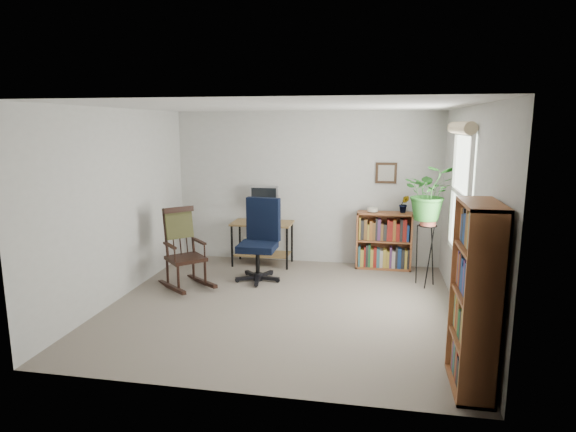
% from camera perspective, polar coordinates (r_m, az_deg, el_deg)
% --- Properties ---
extents(floor, '(4.20, 4.00, 0.00)m').
position_cam_1_polar(floor, '(6.04, -0.69, -10.55)').
color(floor, gray).
rests_on(floor, ground).
extents(ceiling, '(4.20, 4.00, 0.00)m').
position_cam_1_polar(ceiling, '(5.62, -0.75, 12.86)').
color(ceiling, silver).
rests_on(ceiling, ground).
extents(wall_back, '(4.20, 0.00, 2.40)m').
position_cam_1_polar(wall_back, '(7.66, 2.16, 3.32)').
color(wall_back, '#BCBCB7').
rests_on(wall_back, ground).
extents(wall_front, '(4.20, 0.00, 2.40)m').
position_cam_1_polar(wall_front, '(3.81, -6.52, -4.46)').
color(wall_front, '#BCBCB7').
rests_on(wall_front, ground).
extents(wall_left, '(0.00, 4.00, 2.40)m').
position_cam_1_polar(wall_left, '(6.44, -19.38, 1.28)').
color(wall_left, '#BCBCB7').
rests_on(wall_left, ground).
extents(wall_right, '(0.00, 4.00, 2.40)m').
position_cam_1_polar(wall_right, '(5.70, 20.49, 0.02)').
color(wall_right, '#BCBCB7').
rests_on(wall_right, ground).
extents(window, '(0.12, 1.20, 1.50)m').
position_cam_1_polar(window, '(5.95, 19.74, 2.46)').
color(window, white).
rests_on(window, wall_right).
extents(desk, '(0.95, 0.52, 0.68)m').
position_cam_1_polar(desk, '(7.65, -3.04, -3.25)').
color(desk, olive).
rests_on(desk, floor).
extents(monitor, '(0.46, 0.16, 0.56)m').
position_cam_1_polar(monitor, '(7.66, -2.85, 1.51)').
color(monitor, '#B2B2B6').
rests_on(monitor, desk).
extents(keyboard, '(0.40, 0.15, 0.02)m').
position_cam_1_polar(keyboard, '(7.46, -3.28, -0.84)').
color(keyboard, black).
rests_on(keyboard, desk).
extents(office_chair, '(0.73, 0.73, 1.18)m').
position_cam_1_polar(office_chair, '(6.80, -3.65, -2.87)').
color(office_chair, black).
rests_on(office_chair, floor).
extents(rocking_chair, '(1.08, 1.08, 1.11)m').
position_cam_1_polar(rocking_chair, '(6.67, -12.07, -3.70)').
color(rocking_chair, black).
rests_on(rocking_chair, floor).
extents(low_bookshelf, '(0.84, 0.28, 0.88)m').
position_cam_1_polar(low_bookshelf, '(7.54, 11.28, -2.87)').
color(low_bookshelf, brown).
rests_on(low_bookshelf, floor).
extents(tall_bookshelf, '(0.30, 0.70, 1.59)m').
position_cam_1_polar(tall_bookshelf, '(4.29, 21.30, -9.04)').
color(tall_bookshelf, brown).
rests_on(tall_bookshelf, floor).
extents(plant_stand, '(0.33, 0.33, 1.00)m').
position_cam_1_polar(plant_stand, '(6.86, 16.07, -3.97)').
color(plant_stand, black).
rests_on(plant_stand, floor).
extents(spider_plant, '(1.69, 1.88, 1.47)m').
position_cam_1_polar(spider_plant, '(6.67, 16.59, 5.69)').
color(spider_plant, '#286A25').
rests_on(spider_plant, plant_stand).
extents(potted_plant_small, '(0.13, 0.24, 0.11)m').
position_cam_1_polar(potted_plant_small, '(7.47, 13.57, 0.78)').
color(potted_plant_small, '#286A25').
rests_on(potted_plant_small, low_bookshelf).
extents(framed_picture, '(0.32, 0.04, 0.32)m').
position_cam_1_polar(framed_picture, '(7.52, 11.56, 5.01)').
color(framed_picture, black).
rests_on(framed_picture, wall_back).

